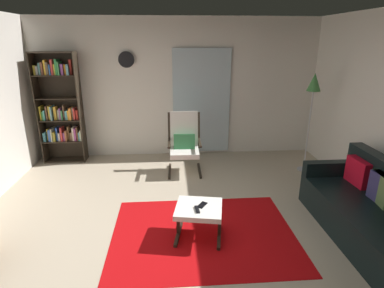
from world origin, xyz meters
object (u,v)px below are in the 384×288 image
Objects in this scene: leather_sofa at (376,214)px; lounge_armchair at (184,141)px; tv_remote at (197,209)px; floor_lamp_by_shelf at (313,90)px; cell_phone at (202,205)px; bookshelf_near_tv at (60,108)px; ottoman at (199,212)px; wall_clock at (126,60)px.

lounge_armchair is at bearing 133.81° from leather_sofa.
floor_lamp_by_shelf is at bearing 37.23° from tv_remote.
leather_sofa is 1.91× the size of lounge_armchair.
cell_phone is at bearing -86.94° from lounge_armchair.
floor_lamp_by_shelf is (0.04, 1.99, 1.09)m from leather_sofa.
lounge_armchair is (2.23, -0.64, -0.47)m from bookshelf_near_tv.
tv_remote is at bearing -89.67° from cell_phone.
ottoman is 0.09m from cell_phone.
leather_sofa is 3.00m from lounge_armchair.
floor_lamp_by_shelf reaches higher than tv_remote.
wall_clock reaches higher than lounge_armchair.
leather_sofa is 6.75× the size of wall_clock.
tv_remote is (-2.03, 0.09, 0.10)m from leather_sofa.
tv_remote is (0.04, -2.06, -0.13)m from lounge_armchair.
wall_clock is at bearing 162.75° from floor_lamp_by_shelf.
lounge_armchair reaches higher than leather_sofa.
floor_lamp_by_shelf is (2.07, 1.89, 1.00)m from tv_remote.
tv_remote is 0.09× the size of floor_lamp_by_shelf.
leather_sofa is at bearing 28.64° from cell_phone.
lounge_armchair is at bearing -16.01° from bookshelf_near_tv.
bookshelf_near_tv is 3.57m from tv_remote.
ottoman is at bearing -88.15° from lounge_armchair.
ottoman is 0.11m from tv_remote.
ottoman is 4.28× the size of cell_phone.
cell_phone is (-1.96, 0.19, 0.09)m from leather_sofa.
leather_sofa is at bearing -33.06° from bookshelf_near_tv.
floor_lamp_by_shelf is at bearing -10.54° from bookshelf_near_tv.
wall_clock reaches higher than tv_remote.
bookshelf_near_tv is 3.55m from ottoman.
bookshelf_near_tv is 6.90× the size of wall_clock.
tv_remote is (2.26, -2.70, -0.60)m from bookshelf_near_tv.
floor_lamp_by_shelf is 3.29m from wall_clock.
bookshelf_near_tv is at bearing 163.99° from lounge_armchair.
wall_clock reaches higher than cell_phone.
floor_lamp_by_shelf is (4.33, -0.81, 0.40)m from bookshelf_near_tv.
cell_phone is (0.04, 0.02, 0.07)m from ottoman.
lounge_armchair is at bearing -38.54° from wall_clock.
lounge_armchair is at bearing 91.85° from ottoman.
cell_phone is (0.10, -1.96, -0.13)m from lounge_armchair.
lounge_armchair is 2.00m from ottoman.
leather_sofa is 2.04m from tv_remote.
floor_lamp_by_shelf is at bearing 41.65° from ottoman.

